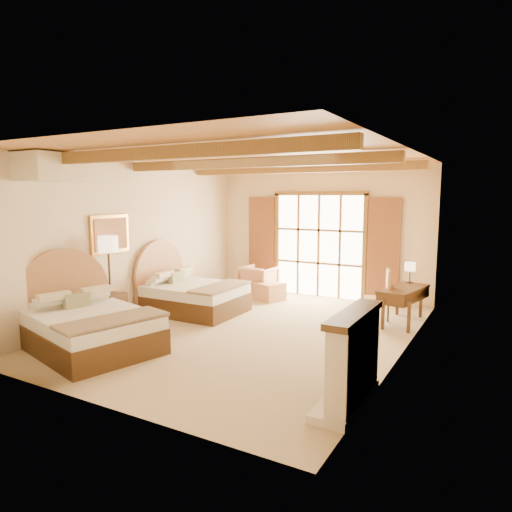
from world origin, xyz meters
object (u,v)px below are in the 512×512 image
Objects in this scene: bed_far at (189,293)px; armchair at (258,281)px; bed_near at (85,324)px; desk at (403,304)px; nightstand at (108,311)px.

armchair is at bearing 75.15° from bed_far.
bed_near reaches higher than desk.
bed_far is 2.48× the size of armchair.
nightstand is 0.46× the size of desk.
bed_near reaches higher than armchair.
bed_near is 3.04× the size of armchair.
desk is (3.71, -0.82, 0.01)m from armchair.
armchair is at bearing 178.43° from desk.
nightstand is at bearing -136.98° from desk.
bed_far is 3.17× the size of nightstand.
bed_near is 4.97m from armchair.
armchair reaches higher than desk.
bed_far is at bearing 105.98° from bed_near.
desk is (4.20, 4.12, -0.04)m from bed_near.
desk is at bearing 59.44° from bed_near.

